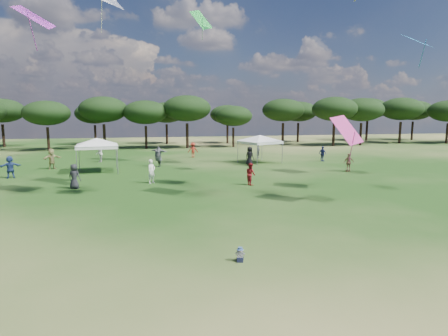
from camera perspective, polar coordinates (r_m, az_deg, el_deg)
The scene contains 6 objects.
ground at distance 11.49m, azimuth 3.82°, elevation -17.61°, with size 140.00×140.00×0.00m, color #214615.
tree_line at distance 57.58m, azimuth -6.91°, elevation 8.70°, with size 108.78×17.63×7.77m.
tent_left at distance 33.70m, azimuth -18.82°, elevation 4.14°, with size 6.75×6.75×3.23m.
tent_right at distance 38.02m, azimuth 5.50°, elevation 4.84°, with size 6.37×6.37×3.14m.
toddler at distance 13.12m, azimuth 2.47°, elevation -13.11°, with size 0.38×0.41×0.51m.
festival_crowd at distance 34.82m, azimuth -10.45°, elevation 1.40°, with size 29.80×18.15×1.92m.
Camera 1 is at (-2.87, -9.93, 5.03)m, focal length 30.00 mm.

